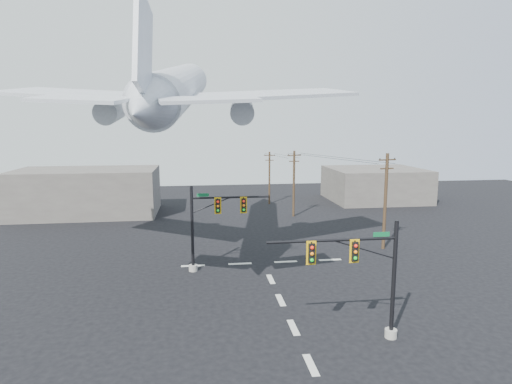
{
  "coord_description": "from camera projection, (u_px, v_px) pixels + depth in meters",
  "views": [
    {
      "loc": [
        -5.35,
        -23.14,
        11.92
      ],
      "look_at": [
        -1.55,
        5.0,
        7.36
      ],
      "focal_mm": 30.0,
      "sensor_mm": 36.0,
      "label": 1
    }
  ],
  "objects": [
    {
      "name": "utility_pole_a",
      "position": [
        385.0,
        200.0,
        40.44
      ],
      "size": [
        1.82,
        0.49,
        9.18
      ],
      "rotation": [
        0.0,
        0.0,
        0.2
      ],
      "color": "#44321D",
      "rests_on": "ground"
    },
    {
      "name": "ground",
      "position": [
        293.0,
        328.0,
        25.24
      ],
      "size": [
        120.0,
        120.0,
        0.0
      ],
      "primitive_type": "plane",
      "color": "black",
      "rests_on": "ground"
    },
    {
      "name": "building_left",
      "position": [
        87.0,
        192.0,
        56.37
      ],
      "size": [
        18.0,
        10.0,
        6.0
      ],
      "primitive_type": "cube",
      "color": "#645F58",
      "rests_on": "ground"
    },
    {
      "name": "utility_pole_c",
      "position": [
        269.0,
        177.0,
        63.47
      ],
      "size": [
        1.59,
        0.33,
        7.8
      ],
      "rotation": [
        0.0,
        0.0,
        -0.14
      ],
      "color": "#44321D",
      "rests_on": "ground"
    },
    {
      "name": "lane_markings",
      "position": [
        277.0,
        292.0,
        30.46
      ],
      "size": [
        14.0,
        21.2,
        0.01
      ],
      "color": "beige",
      "rests_on": "ground"
    },
    {
      "name": "power_lines",
      "position": [
        312.0,
        157.0,
        51.22
      ],
      "size": [
        8.62,
        24.39,
        0.68
      ],
      "color": "black"
    },
    {
      "name": "building_right",
      "position": [
        375.0,
        184.0,
        66.89
      ],
      "size": [
        14.0,
        12.0,
        5.0
      ],
      "primitive_type": "cube",
      "color": "#645F58",
      "rests_on": "ground"
    },
    {
      "name": "utility_pole_b",
      "position": [
        294.0,
        182.0,
        54.81
      ],
      "size": [
        1.72,
        0.29,
        8.5
      ],
      "rotation": [
        0.0,
        0.0,
        -0.02
      ],
      "color": "#44321D",
      "rests_on": "ground"
    },
    {
      "name": "airliner",
      "position": [
        177.0,
        90.0,
        35.07
      ],
      "size": [
        29.91,
        31.55,
        8.33
      ],
      "rotation": [
        0.0,
        -0.16,
        1.48
      ],
      "color": "silver"
    },
    {
      "name": "signal_mast_near",
      "position": [
        367.0,
        277.0,
        23.24
      ],
      "size": [
        7.46,
        0.74,
        6.76
      ],
      "color": "gray",
      "rests_on": "ground"
    },
    {
      "name": "signal_mast_far",
      "position": [
        209.0,
        226.0,
        34.49
      ],
      "size": [
        6.58,
        0.78,
        7.05
      ],
      "color": "gray",
      "rests_on": "ground"
    }
  ]
}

